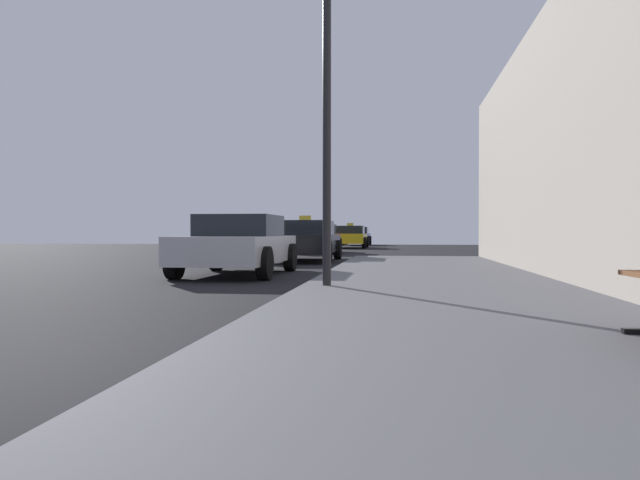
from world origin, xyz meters
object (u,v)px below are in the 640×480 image
(car_black, at_px, (304,240))
(car_yellow, at_px, (350,237))
(street_lamp, at_px, (327,66))
(car_silver, at_px, (238,244))
(car_blue, at_px, (357,236))
(car_red, at_px, (316,238))

(car_black, distance_m, car_yellow, 15.29)
(street_lamp, xyz_separation_m, car_black, (-1.94, 9.84, -2.61))
(street_lamp, relative_size, car_silver, 1.13)
(car_yellow, bearing_deg, car_silver, 88.44)
(street_lamp, bearing_deg, car_blue, 93.43)
(car_red, height_order, car_blue, same)
(car_blue, bearing_deg, car_black, 90.01)
(street_lamp, relative_size, car_blue, 1.10)
(car_black, height_order, car_blue, car_black)
(car_silver, bearing_deg, car_blue, -90.84)
(car_blue, bearing_deg, car_red, 87.66)
(car_silver, relative_size, car_yellow, 0.97)
(street_lamp, relative_size, car_black, 1.03)
(car_silver, relative_size, car_blue, 0.97)
(street_lamp, xyz_separation_m, car_yellow, (-1.79, 25.13, -2.61))
(street_lamp, relative_size, car_yellow, 1.10)
(car_red, bearing_deg, car_blue, -92.34)
(car_red, bearing_deg, street_lamp, 98.63)
(car_black, distance_m, car_red, 7.20)
(car_red, distance_m, car_blue, 15.54)
(car_silver, distance_m, car_black, 6.05)
(car_silver, height_order, car_black, car_black)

